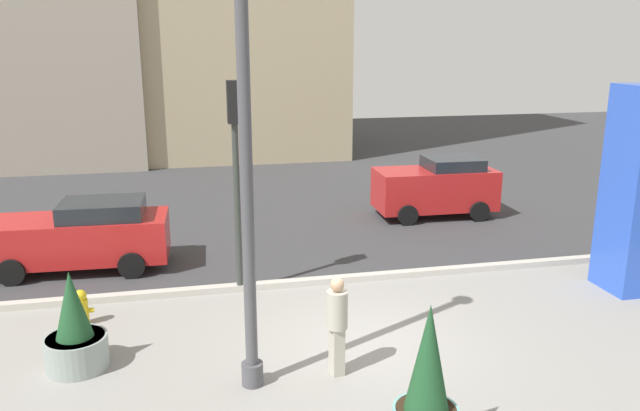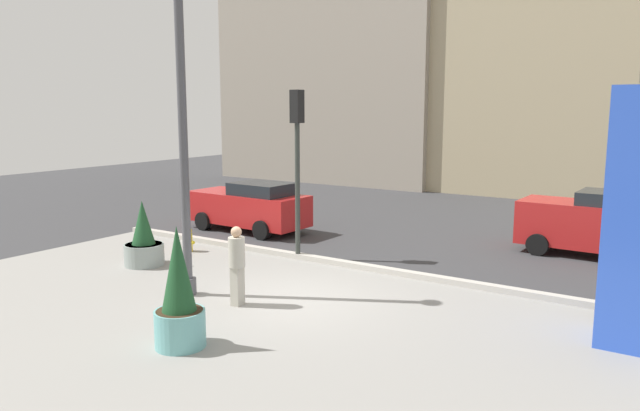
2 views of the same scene
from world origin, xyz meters
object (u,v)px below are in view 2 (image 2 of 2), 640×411
(lamp_post, at_px, (183,144))
(traffic_light_far_side, at_px, (297,147))
(potted_plant_by_pillar, at_px, (179,299))
(car_passing_lane, at_px, (250,206))
(pedestrian_on_sidewalk, at_px, (237,262))
(fire_hydrant, at_px, (188,240))
(potted_plant_near_right, at_px, (144,242))
(car_curb_east, at_px, (591,223))

(lamp_post, height_order, traffic_light_far_side, lamp_post)
(potted_plant_by_pillar, bearing_deg, traffic_light_far_side, 107.01)
(traffic_light_far_side, bearing_deg, car_passing_lane, 147.99)
(pedestrian_on_sidewalk, bearing_deg, car_passing_lane, 128.02)
(fire_hydrant, bearing_deg, pedestrian_on_sidewalk, -33.20)
(potted_plant_near_right, bearing_deg, car_curb_east, 38.58)
(fire_hydrant, distance_m, traffic_light_far_side, 4.44)
(potted_plant_near_right, relative_size, pedestrian_on_sidewalk, 1.02)
(potted_plant_by_pillar, distance_m, traffic_light_far_side, 7.05)
(potted_plant_near_right, relative_size, traffic_light_far_side, 0.38)
(fire_hydrant, bearing_deg, traffic_light_far_side, 18.35)
(car_passing_lane, height_order, pedestrian_on_sidewalk, pedestrian_on_sidewalk)
(fire_hydrant, bearing_deg, potted_plant_near_right, -84.96)
(potted_plant_by_pillar, height_order, pedestrian_on_sidewalk, potted_plant_by_pillar)
(potted_plant_by_pillar, bearing_deg, car_curb_east, 66.88)
(lamp_post, bearing_deg, car_passing_lane, 118.79)
(potted_plant_by_pillar, relative_size, fire_hydrant, 2.97)
(car_curb_east, bearing_deg, fire_hydrant, -148.75)
(fire_hydrant, distance_m, car_curb_east, 11.82)
(fire_hydrant, relative_size, traffic_light_far_side, 0.16)
(potted_plant_by_pillar, bearing_deg, fire_hydrant, 134.52)
(lamp_post, relative_size, car_passing_lane, 1.60)
(potted_plant_near_right, distance_m, car_passing_lane, 5.23)
(traffic_light_far_side, distance_m, car_curb_east, 8.78)
(traffic_light_far_side, distance_m, pedestrian_on_sidewalk, 4.78)
(fire_hydrant, height_order, traffic_light_far_side, traffic_light_far_side)
(pedestrian_on_sidewalk, bearing_deg, potted_plant_near_right, 165.06)
(car_passing_lane, bearing_deg, pedestrian_on_sidewalk, -51.98)
(car_passing_lane, relative_size, pedestrian_on_sidewalk, 2.53)
(potted_plant_near_right, height_order, potted_plant_by_pillar, potted_plant_by_pillar)
(car_curb_east, bearing_deg, traffic_light_far_side, -143.56)
(potted_plant_by_pillar, bearing_deg, lamp_post, 132.95)
(lamp_post, xyz_separation_m, potted_plant_by_pillar, (2.13, -2.29, -2.56))
(lamp_post, height_order, car_passing_lane, lamp_post)
(potted_plant_by_pillar, height_order, car_curb_east, potted_plant_by_pillar)
(potted_plant_near_right, bearing_deg, potted_plant_by_pillar, -34.72)
(fire_hydrant, distance_m, pedestrian_on_sidewalk, 5.45)
(lamp_post, relative_size, traffic_light_far_side, 1.50)
(car_curb_east, height_order, pedestrian_on_sidewalk, car_curb_east)
(traffic_light_far_side, bearing_deg, potted_plant_near_right, -137.11)
(traffic_light_far_side, xyz_separation_m, pedestrian_on_sidewalk, (1.27, -4.05, -2.20))
(car_curb_east, relative_size, car_passing_lane, 0.87)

